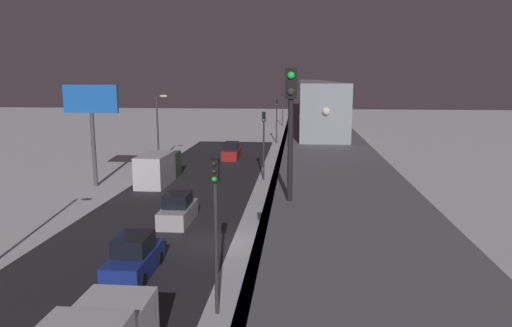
{
  "coord_description": "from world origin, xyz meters",
  "views": [
    {
      "loc": [
        -4.65,
        25.76,
        9.48
      ],
      "look_at": [
        -0.75,
        -17.33,
        1.56
      ],
      "focal_mm": 32.93,
      "sensor_mm": 36.0,
      "label": 1
    }
  ],
  "objects_px": {
    "sedan_silver": "(178,211)",
    "traffic_light_near": "(216,214)",
    "commercial_billboard": "(91,109)",
    "traffic_light_mid": "(264,136)",
    "traffic_light_far": "(277,114)",
    "sedan_red": "(232,152)",
    "subway_train": "(312,95)",
    "sedan_blue": "(134,259)",
    "rail_signal": "(291,112)",
    "delivery_van": "(159,168)",
    "traffic_light_distant": "(283,105)"
  },
  "relations": [
    {
      "from": "sedan_red",
      "to": "sedan_blue",
      "type": "bearing_deg",
      "value": -90.0
    },
    {
      "from": "traffic_light_far",
      "to": "sedan_red",
      "type": "bearing_deg",
      "value": 71.44
    },
    {
      "from": "commercial_billboard",
      "to": "traffic_light_mid",
      "type": "bearing_deg",
      "value": -165.13
    },
    {
      "from": "rail_signal",
      "to": "traffic_light_far",
      "type": "xyz_separation_m",
      "value": [
        2.95,
        -54.73,
        -4.3
      ]
    },
    {
      "from": "traffic_light_mid",
      "to": "traffic_light_distant",
      "type": "xyz_separation_m",
      "value": [
        0.0,
        -51.17,
        0.0
      ]
    },
    {
      "from": "subway_train",
      "to": "commercial_billboard",
      "type": "xyz_separation_m",
      "value": [
        19.37,
        14.85,
        -0.72
      ]
    },
    {
      "from": "sedan_blue",
      "to": "rail_signal",
      "type": "bearing_deg",
      "value": -42.77
    },
    {
      "from": "traffic_light_far",
      "to": "sedan_silver",
      "type": "bearing_deg",
      "value": 83.16
    },
    {
      "from": "sedan_red",
      "to": "traffic_light_mid",
      "type": "xyz_separation_m",
      "value": [
        -4.7,
        11.59,
        3.4
      ]
    },
    {
      "from": "delivery_van",
      "to": "commercial_billboard",
      "type": "xyz_separation_m",
      "value": [
        5.17,
        1.91,
        5.48
      ]
    },
    {
      "from": "rail_signal",
      "to": "traffic_light_mid",
      "type": "relative_size",
      "value": 0.62
    },
    {
      "from": "subway_train",
      "to": "commercial_billboard",
      "type": "distance_m",
      "value": 24.42
    },
    {
      "from": "sedan_blue",
      "to": "sedan_red",
      "type": "bearing_deg",
      "value": 90.0
    },
    {
      "from": "commercial_billboard",
      "to": "sedan_blue",
      "type": "bearing_deg",
      "value": 118.73
    },
    {
      "from": "subway_train",
      "to": "traffic_light_mid",
      "type": "xyz_separation_m",
      "value": [
        4.7,
        10.96,
        -3.35
      ]
    },
    {
      "from": "delivery_van",
      "to": "subway_train",
      "type": "bearing_deg",
      "value": -137.66
    },
    {
      "from": "sedan_red",
      "to": "commercial_billboard",
      "type": "xyz_separation_m",
      "value": [
        9.97,
        15.48,
        6.03
      ]
    },
    {
      "from": "sedan_blue",
      "to": "traffic_light_distant",
      "type": "relative_size",
      "value": 0.68
    },
    {
      "from": "subway_train",
      "to": "traffic_light_near",
      "type": "distance_m",
      "value": 37.0
    },
    {
      "from": "sedan_blue",
      "to": "traffic_light_distant",
      "type": "xyz_separation_m",
      "value": [
        -4.7,
        -73.25,
        3.41
      ]
    },
    {
      "from": "commercial_billboard",
      "to": "sedan_silver",
      "type": "bearing_deg",
      "value": 135.69
    },
    {
      "from": "traffic_light_mid",
      "to": "commercial_billboard",
      "type": "relative_size",
      "value": 0.72
    },
    {
      "from": "sedan_silver",
      "to": "delivery_van",
      "type": "xyz_separation_m",
      "value": [
        4.8,
        -11.64,
        0.55
      ]
    },
    {
      "from": "traffic_light_distant",
      "to": "sedan_red",
      "type": "bearing_deg",
      "value": 83.23
    },
    {
      "from": "rail_signal",
      "to": "sedan_red",
      "type": "bearing_deg",
      "value": -79.37
    },
    {
      "from": "subway_train",
      "to": "traffic_light_distant",
      "type": "xyz_separation_m",
      "value": [
        4.7,
        -40.21,
        -3.35
      ]
    },
    {
      "from": "sedan_red",
      "to": "traffic_light_distant",
      "type": "relative_size",
      "value": 0.69
    },
    {
      "from": "subway_train",
      "to": "sedan_silver",
      "type": "relative_size",
      "value": 12.91
    },
    {
      "from": "subway_train",
      "to": "traffic_light_distant",
      "type": "relative_size",
      "value": 8.67
    },
    {
      "from": "subway_train",
      "to": "sedan_blue",
      "type": "relative_size",
      "value": 12.67
    },
    {
      "from": "traffic_light_near",
      "to": "traffic_light_far",
      "type": "relative_size",
      "value": 1.0
    },
    {
      "from": "rail_signal",
      "to": "sedan_silver",
      "type": "xyz_separation_m",
      "value": [
        7.65,
        -15.52,
        -7.7
      ]
    },
    {
      "from": "subway_train",
      "to": "traffic_light_near",
      "type": "bearing_deg",
      "value": 82.67
    },
    {
      "from": "sedan_red",
      "to": "delivery_van",
      "type": "bearing_deg",
      "value": -109.48
    },
    {
      "from": "rail_signal",
      "to": "commercial_billboard",
      "type": "relative_size",
      "value": 0.45
    },
    {
      "from": "sedan_silver",
      "to": "sedan_blue",
      "type": "bearing_deg",
      "value": -90.0
    },
    {
      "from": "sedan_blue",
      "to": "traffic_light_mid",
      "type": "distance_m",
      "value": 22.82
    },
    {
      "from": "sedan_silver",
      "to": "traffic_light_distant",
      "type": "xyz_separation_m",
      "value": [
        -4.7,
        -64.8,
        3.4
      ]
    },
    {
      "from": "rail_signal",
      "to": "traffic_light_distant",
      "type": "relative_size",
      "value": 0.62
    },
    {
      "from": "subway_train",
      "to": "traffic_light_mid",
      "type": "bearing_deg",
      "value": 66.78
    },
    {
      "from": "sedan_silver",
      "to": "traffic_light_mid",
      "type": "bearing_deg",
      "value": 70.97
    },
    {
      "from": "subway_train",
      "to": "traffic_light_mid",
      "type": "distance_m",
      "value": 12.39
    },
    {
      "from": "sedan_blue",
      "to": "delivery_van",
      "type": "relative_size",
      "value": 0.59
    },
    {
      "from": "rail_signal",
      "to": "traffic_light_near",
      "type": "bearing_deg",
      "value": -50.38
    },
    {
      "from": "sedan_silver",
      "to": "traffic_light_near",
      "type": "height_order",
      "value": "traffic_light_near"
    },
    {
      "from": "commercial_billboard",
      "to": "delivery_van",
      "type": "bearing_deg",
      "value": -159.67
    },
    {
      "from": "sedan_silver",
      "to": "traffic_light_near",
      "type": "bearing_deg",
      "value": -68.55
    },
    {
      "from": "sedan_blue",
      "to": "traffic_light_near",
      "type": "xyz_separation_m",
      "value": [
        -4.7,
        3.51,
        3.41
      ]
    },
    {
      "from": "traffic_light_distant",
      "to": "delivery_van",
      "type": "bearing_deg",
      "value": 79.87
    },
    {
      "from": "delivery_van",
      "to": "traffic_light_near",
      "type": "height_order",
      "value": "traffic_light_near"
    }
  ]
}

